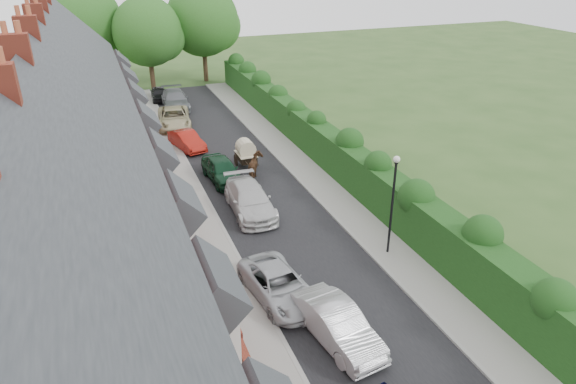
# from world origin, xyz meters

# --- Properties ---
(ground) EXTENTS (140.00, 140.00, 0.00)m
(ground) POSITION_xyz_m (0.00, 0.00, 0.00)
(ground) COLOR #2D4C1E
(ground) RESTS_ON ground
(road) EXTENTS (6.00, 58.00, 0.02)m
(road) POSITION_xyz_m (-0.50, 11.00, 0.01)
(road) COLOR black
(road) RESTS_ON ground
(pavement_hedge_side) EXTENTS (2.20, 58.00, 0.12)m
(pavement_hedge_side) POSITION_xyz_m (3.60, 11.00, 0.06)
(pavement_hedge_side) COLOR gray
(pavement_hedge_side) RESTS_ON ground
(pavement_house_side) EXTENTS (1.70, 58.00, 0.12)m
(pavement_house_side) POSITION_xyz_m (-4.35, 11.00, 0.06)
(pavement_house_side) COLOR gray
(pavement_house_side) RESTS_ON ground
(kerb_hedge_side) EXTENTS (0.18, 58.00, 0.13)m
(kerb_hedge_side) POSITION_xyz_m (2.55, 11.00, 0.07)
(kerb_hedge_side) COLOR gray
(kerb_hedge_side) RESTS_ON ground
(kerb_house_side) EXTENTS (0.18, 58.00, 0.13)m
(kerb_house_side) POSITION_xyz_m (-3.55, 11.00, 0.07)
(kerb_house_side) COLOR gray
(kerb_house_side) RESTS_ON ground
(hedge) EXTENTS (2.10, 58.00, 2.85)m
(hedge) POSITION_xyz_m (5.40, 11.00, 1.60)
(hedge) COLOR #153711
(hedge) RESTS_ON ground
(terrace_row) EXTENTS (9.05, 40.50, 11.50)m
(terrace_row) POSITION_xyz_m (-10.87, 9.98, 4.47)
(terrace_row) COLOR maroon
(terrace_row) RESTS_ON ground
(garden_wall_row) EXTENTS (0.35, 40.35, 1.10)m
(garden_wall_row) POSITION_xyz_m (-5.35, 10.00, 0.46)
(garden_wall_row) COLOR maroon
(garden_wall_row) RESTS_ON ground
(lamppost) EXTENTS (0.32, 0.32, 5.16)m
(lamppost) POSITION_xyz_m (3.40, 4.00, 3.30)
(lamppost) COLOR black
(lamppost) RESTS_ON ground
(tree_far_left) EXTENTS (7.14, 6.80, 9.29)m
(tree_far_left) POSITION_xyz_m (-2.65, 40.08, 5.71)
(tree_far_left) COLOR #332316
(tree_far_left) RESTS_ON ground
(tree_far_right) EXTENTS (7.98, 7.60, 10.31)m
(tree_far_right) POSITION_xyz_m (3.39, 42.08, 6.31)
(tree_far_right) COLOR #332316
(tree_far_right) RESTS_ON ground
(tree_far_back) EXTENTS (8.40, 8.00, 10.82)m
(tree_far_back) POSITION_xyz_m (-8.59, 43.08, 6.62)
(tree_far_back) COLOR #332316
(tree_far_back) RESTS_ON ground
(car_silver_a) EXTENTS (2.26, 4.72, 1.49)m
(car_silver_a) POSITION_xyz_m (-1.60, -0.62, 0.75)
(car_silver_a) COLOR #BBBBC1
(car_silver_a) RESTS_ON ground
(car_silver_b) EXTENTS (2.74, 4.95, 1.31)m
(car_silver_b) POSITION_xyz_m (-2.77, 2.65, 0.65)
(car_silver_b) COLOR #B2B5B9
(car_silver_b) RESTS_ON ground
(car_white) EXTENTS (2.37, 5.40, 1.54)m
(car_white) POSITION_xyz_m (-1.60, 10.60, 0.77)
(car_white) COLOR silver
(car_white) RESTS_ON ground
(car_green) EXTENTS (2.12, 4.57, 1.52)m
(car_green) POSITION_xyz_m (-2.00, 15.33, 0.76)
(car_green) COLOR #10351F
(car_green) RESTS_ON ground
(car_red) EXTENTS (2.35, 4.23, 1.32)m
(car_red) POSITION_xyz_m (-3.00, 21.80, 0.66)
(car_red) COLOR maroon
(car_red) RESTS_ON ground
(car_beige) EXTENTS (3.22, 5.81, 1.54)m
(car_beige) POSITION_xyz_m (-3.00, 27.26, 0.77)
(car_beige) COLOR tan
(car_beige) RESTS_ON ground
(car_grey) EXTENTS (2.55, 5.64, 1.60)m
(car_grey) POSITION_xyz_m (-1.99, 32.66, 0.80)
(car_grey) COLOR slate
(car_grey) RESTS_ON ground
(car_black) EXTENTS (1.79, 3.83, 1.27)m
(car_black) POSITION_xyz_m (-3.00, 35.85, 0.63)
(car_black) COLOR black
(car_black) RESTS_ON ground
(horse) EXTENTS (1.57, 2.20, 1.69)m
(horse) POSITION_xyz_m (0.07, 14.75, 0.85)
(horse) COLOR #472C1A
(horse) RESTS_ON ground
(horse_cart) EXTENTS (1.24, 2.74, 1.97)m
(horse_cart) POSITION_xyz_m (0.07, 16.91, 1.13)
(horse_cart) COLOR black
(horse_cart) RESTS_ON ground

